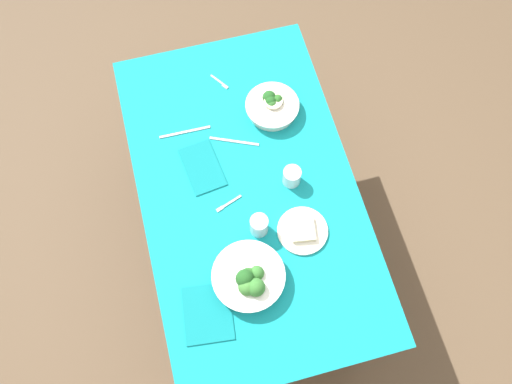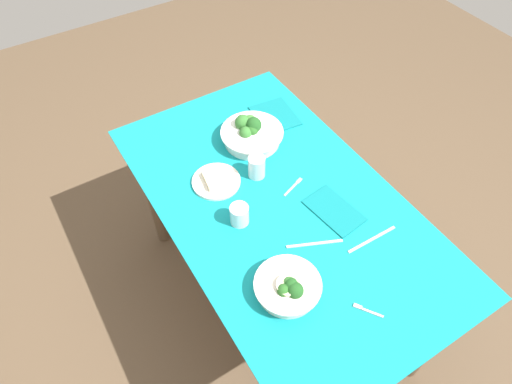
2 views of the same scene
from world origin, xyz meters
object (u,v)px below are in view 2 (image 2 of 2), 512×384
at_px(fork_by_far_bowl, 367,310).
at_px(water_glass_side, 257,167).
at_px(broccoli_bowl_near, 251,133).
at_px(table_knife_left, 372,239).
at_px(fork_by_near_bowl, 294,186).
at_px(napkin_folded_upper, 275,116).
at_px(bread_side_plate, 216,180).
at_px(water_glass_center, 239,215).
at_px(table_knife_right, 315,244).
at_px(broccoli_bowl_far, 288,287).
at_px(napkin_folded_lower, 334,210).

bearing_deg(fork_by_far_bowl, water_glass_side, -35.42).
distance_m(broccoli_bowl_near, table_knife_left, 0.67).
xyz_separation_m(fork_by_near_bowl, napkin_folded_upper, (0.39, -0.17, 0.00)).
xyz_separation_m(bread_side_plate, table_knife_left, (-0.53, -0.34, -0.01)).
relative_size(water_glass_center, table_knife_left, 0.38).
height_order(water_glass_side, table_knife_right, water_glass_side).
distance_m(fork_by_far_bowl, table_knife_right, 0.29).
xyz_separation_m(broccoli_bowl_far, bread_side_plate, (0.54, -0.03, -0.02)).
height_order(water_glass_side, fork_by_far_bowl, water_glass_side).
distance_m(broccoli_bowl_near, bread_side_plate, 0.28).
bearing_deg(napkin_folded_upper, bread_side_plate, 116.84).
xyz_separation_m(broccoli_bowl_near, water_glass_center, (-0.34, 0.26, 0.00)).
height_order(table_knife_left, table_knife_right, same).
bearing_deg(napkin_folded_lower, fork_by_near_bowl, 18.48).
distance_m(broccoli_bowl_near, water_glass_center, 0.43).
xyz_separation_m(table_knife_right, napkin_folded_lower, (0.08, -0.15, 0.00)).
bearing_deg(napkin_folded_lower, napkin_folded_upper, -10.71).
distance_m(fork_by_far_bowl, napkin_folded_lower, 0.40).
relative_size(table_knife_left, napkin_folded_lower, 0.97).
relative_size(broccoli_bowl_near, napkin_folded_upper, 1.28).
xyz_separation_m(broccoli_bowl_far, napkin_folded_lower, (0.18, -0.33, -0.03)).
distance_m(broccoli_bowl_near, fork_by_far_bowl, 0.86).
distance_m(broccoli_bowl_far, water_glass_side, 0.52).
bearing_deg(napkin_folded_upper, fork_by_near_bowl, 156.74).
distance_m(broccoli_bowl_near, table_knife_right, 0.57).
height_order(broccoli_bowl_near, fork_by_near_bowl, broccoli_bowl_near).
bearing_deg(table_knife_left, water_glass_center, 139.41).
bearing_deg(table_knife_right, napkin_folded_upper, -87.65).
bearing_deg(napkin_folded_upper, water_glass_center, 134.32).
relative_size(fork_by_near_bowl, table_knife_right, 0.54).
relative_size(water_glass_side, table_knife_left, 0.44).
distance_m(water_glass_center, napkin_folded_upper, 0.60).
relative_size(broccoli_bowl_far, table_knife_right, 1.09).
bearing_deg(napkin_folded_lower, broccoli_bowl_near, 7.45).
relative_size(fork_by_far_bowl, napkin_folded_upper, 0.42).
bearing_deg(fork_by_far_bowl, broccoli_bowl_near, -40.93).
distance_m(fork_by_near_bowl, napkin_folded_lower, 0.19).
height_order(table_knife_left, napkin_folded_upper, napkin_folded_upper).
xyz_separation_m(water_glass_center, table_knife_left, (-0.32, -0.36, -0.04)).
bearing_deg(broccoli_bowl_far, bread_side_plate, -3.14).
xyz_separation_m(broccoli_bowl_far, table_knife_right, (0.10, -0.19, -0.03)).
distance_m(bread_side_plate, table_knife_left, 0.63).
xyz_separation_m(table_knife_left, napkin_folded_upper, (0.73, -0.07, 0.00)).
height_order(fork_by_far_bowl, napkin_folded_lower, napkin_folded_lower).
distance_m(broccoli_bowl_near, water_glass_side, 0.20).
bearing_deg(table_knife_right, fork_by_far_bowl, 111.99).
bearing_deg(fork_by_far_bowl, table_knife_right, -36.62).
bearing_deg(water_glass_side, broccoli_bowl_near, -25.14).
distance_m(table_knife_right, napkin_folded_upper, 0.69).
bearing_deg(table_knife_right, broccoli_bowl_near, -74.50).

